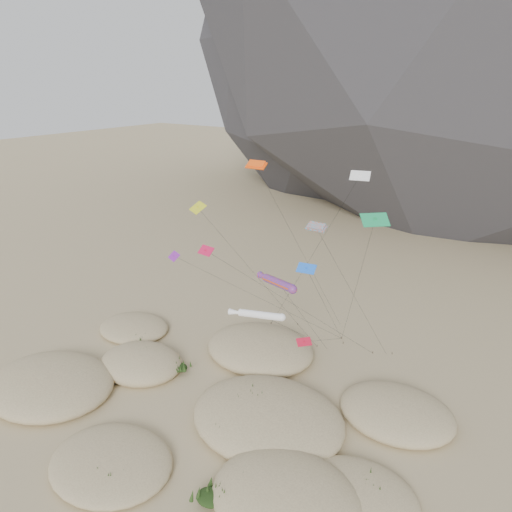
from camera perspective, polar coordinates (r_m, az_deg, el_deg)
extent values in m
plane|color=#CCB789|center=(53.50, -6.23, -19.28)|extent=(500.00, 500.00, 0.00)
ellipsoid|color=#2B2B30|center=(167.32, 12.35, 23.05)|extent=(136.20, 127.83, 116.00)
ellipsoid|color=#CCB789|center=(62.92, -22.41, -13.39)|extent=(15.30, 13.00, 3.26)
ellipsoid|color=#CCB789|center=(51.00, -16.23, -21.73)|extent=(12.02, 10.22, 2.08)
ellipsoid|color=#CCB789|center=(45.94, 3.48, -25.95)|extent=(13.18, 11.20, 3.46)
ellipsoid|color=#CCB789|center=(63.79, -12.99, -11.82)|extent=(10.63, 9.03, 3.09)
ellipsoid|color=#CCB789|center=(53.65, 1.37, -17.96)|extent=(16.30, 13.86, 3.46)
ellipsoid|color=#CCB789|center=(47.32, 11.54, -25.29)|extent=(10.55, 8.97, 1.90)
ellipsoid|color=#CCB789|center=(65.04, 0.48, -10.51)|extent=(14.27, 12.13, 3.39)
ellipsoid|color=#CCB789|center=(56.46, 15.77, -16.82)|extent=(12.07, 10.26, 2.83)
ellipsoid|color=#CCB789|center=(72.60, -13.77, -7.96)|extent=(10.22, 8.69, 2.04)
ellipsoid|color=black|center=(61.37, -23.53, -14.28)|extent=(2.86, 2.45, 0.86)
ellipsoid|color=black|center=(59.67, -19.53, -14.87)|extent=(2.56, 2.19, 0.77)
ellipsoid|color=black|center=(49.76, -16.17, -22.76)|extent=(2.62, 2.25, 0.79)
ellipsoid|color=black|center=(49.78, -14.97, -22.76)|extent=(1.87, 1.60, 0.56)
ellipsoid|color=black|center=(46.84, 1.21, -24.40)|extent=(3.51, 3.01, 1.05)
ellipsoid|color=black|center=(46.08, -5.24, -25.78)|extent=(2.49, 2.13, 0.75)
ellipsoid|color=black|center=(63.54, -12.56, -11.81)|extent=(2.54, 2.18, 0.76)
ellipsoid|color=black|center=(62.08, -8.82, -12.47)|extent=(2.19, 1.88, 0.66)
ellipsoid|color=black|center=(54.78, -0.37, -16.62)|extent=(2.96, 2.53, 0.89)
ellipsoid|color=black|center=(52.42, 3.63, -18.74)|extent=(2.88, 2.46, 0.86)
ellipsoid|color=black|center=(52.65, -4.58, -18.71)|extent=(2.34, 2.00, 0.70)
ellipsoid|color=black|center=(48.14, 12.88, -24.18)|extent=(2.09, 1.79, 0.63)
ellipsoid|color=black|center=(64.02, 1.60, -10.81)|extent=(3.32, 2.84, 1.00)
ellipsoid|color=black|center=(62.09, 2.63, -12.00)|extent=(2.86, 2.45, 0.86)
ellipsoid|color=black|center=(57.61, 15.01, -15.83)|extent=(2.67, 2.29, 0.80)
ellipsoid|color=black|center=(57.54, 12.10, -15.73)|extent=(1.93, 1.65, 0.58)
ellipsoid|color=black|center=(73.23, -14.16, -7.70)|extent=(2.53, 2.17, 0.76)
ellipsoid|color=black|center=(69.79, -13.26, -9.17)|extent=(2.24, 1.92, 0.67)
cylinder|color=#3F2D1E|center=(69.73, 4.20, -8.90)|extent=(0.08, 0.08, 0.30)
cylinder|color=#3F2D1E|center=(67.29, 6.99, -10.16)|extent=(0.08, 0.08, 0.30)
cylinder|color=#3F2D1E|center=(69.68, 9.76, -9.18)|extent=(0.08, 0.08, 0.30)
cylinder|color=#3F2D1E|center=(68.51, 9.93, -9.74)|extent=(0.08, 0.08, 0.30)
cylinder|color=#3F2D1E|center=(67.08, 13.20, -10.68)|extent=(0.08, 0.08, 0.30)
cylinder|color=#3F2D1E|center=(72.43, 4.79, -7.75)|extent=(0.08, 0.08, 0.30)
cylinder|color=#3F2D1E|center=(67.51, 15.28, -10.67)|extent=(0.08, 0.08, 0.30)
cylinder|color=#3F2D1E|center=(72.52, 1.74, -7.65)|extent=(0.08, 0.08, 0.30)
cylinder|color=#E94F18|center=(55.42, 2.61, -3.10)|extent=(5.24, 3.03, 1.50)
sphere|color=#E94F18|center=(53.39, 4.21, -3.83)|extent=(1.01, 1.01, 1.01)
cone|color=#E94F18|center=(57.73, 0.99, -2.40)|extent=(2.34, 1.67, 1.08)
cylinder|color=black|center=(61.05, 5.60, -7.15)|extent=(2.12, 9.01, 12.07)
cylinder|color=white|center=(52.49, 0.49, -6.75)|extent=(4.90, 1.68, 1.10)
sphere|color=white|center=(51.63, 2.97, -7.02)|extent=(0.81, 0.81, 0.81)
cone|color=white|center=(53.56, -2.14, -6.48)|extent=(2.06, 1.06, 0.82)
cylinder|color=black|center=(60.88, 3.61, -8.18)|extent=(1.99, 14.82, 10.17)
cube|color=#FF4F0D|center=(56.65, 0.02, 10.32)|extent=(2.47, 1.06, 0.73)
cube|color=#FF4F0D|center=(56.62, 0.02, 10.51)|extent=(2.09, 0.83, 0.71)
cylinder|color=black|center=(64.10, 5.43, 0.16)|extent=(5.33, 13.76, 24.27)
cube|color=#FF441A|center=(48.51, 6.90, 3.24)|extent=(2.11, 1.00, 0.59)
cube|color=#FF441A|center=(48.46, 6.91, 3.45)|extent=(1.79, 0.80, 0.58)
cylinder|color=black|center=(57.44, 11.39, -4.93)|extent=(3.57, 14.31, 19.92)
cube|color=#CF1344|center=(52.84, -5.74, 0.62)|extent=(1.91, 1.09, 0.80)
cube|color=#CF1344|center=(52.89, -5.73, 0.47)|extent=(0.25, 0.31, 0.60)
cylinder|color=black|center=(58.90, 4.78, -5.83)|extent=(13.23, 16.80, 16.30)
cube|color=purple|center=(63.59, -9.36, -0.01)|extent=(2.18, 1.70, 0.82)
cube|color=purple|center=(63.65, -9.35, -0.14)|extent=(0.33, 0.35, 0.66)
cylinder|color=black|center=(65.53, 0.58, -4.92)|extent=(17.70, 13.16, 12.28)
cube|color=red|center=(53.21, 5.51, -9.74)|extent=(1.65, 1.71, 0.62)
cube|color=red|center=(53.29, 5.50, -9.88)|extent=(0.27, 0.27, 0.54)
cylinder|color=black|center=(61.43, 7.92, -9.47)|extent=(2.36, 15.27, 7.43)
cube|color=white|center=(52.70, 11.81, 8.97)|extent=(2.21, 1.46, 0.87)
cube|color=white|center=(52.73, 11.80, 8.81)|extent=(0.31, 0.35, 0.68)
cylinder|color=black|center=(61.76, 5.97, -0.71)|extent=(14.64, 6.48, 24.04)
cube|color=yellow|center=(59.49, -6.67, 5.52)|extent=(3.02, 2.57, 0.97)
cube|color=yellow|center=(59.53, -6.67, 5.38)|extent=(0.41, 0.39, 0.92)
cylinder|color=black|center=(62.38, 0.54, -2.86)|extent=(12.11, 8.84, 19.02)
cube|color=blue|center=(47.22, 5.78, -1.41)|extent=(1.91, 1.18, 0.70)
cube|color=blue|center=(47.28, 5.77, -1.58)|extent=(0.24, 0.24, 0.61)
cylinder|color=black|center=(58.31, 8.14, -6.09)|extent=(3.38, 17.29, 16.58)
cube|color=#169456|center=(49.71, 13.45, 4.05)|extent=(2.94, 2.86, 1.02)
cube|color=#169456|center=(49.75, 13.43, 3.88)|extent=(0.44, 0.44, 0.92)
cylinder|color=black|center=(59.30, 11.30, -3.73)|extent=(7.44, 11.20, 20.54)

